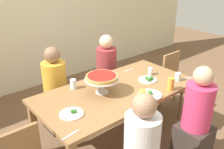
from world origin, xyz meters
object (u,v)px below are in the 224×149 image
Objects in this scene: diner_near_right at (195,123)px; chair_head_east at (176,79)px; diner_far_left at (56,95)px; cutlery_fork_far at (93,80)px; dining_table at (118,95)px; deep_dish_pizza_stand at (102,78)px; cutlery_spare_fork at (111,74)px; beer_glass_amber_short at (142,97)px; water_glass_clear_spare at (150,71)px; salad_plate_near_diner at (150,94)px; cutlery_knife_near at (187,78)px; water_glass_clear_near at (73,84)px; cutlery_fork_near at (130,70)px; salad_plate_spare at (148,79)px; water_glass_clear_far at (178,77)px; beer_glass_amber_tall at (171,84)px; cutlery_knife_far at (71,135)px; salad_plate_far_diner at (72,113)px; diner_far_right at (107,77)px.

chair_head_east is (0.77, 0.83, -0.01)m from diner_near_right.
cutlery_fork_far is at bearing 41.68° from diner_far_left.
deep_dish_pizza_stand reaches higher than dining_table.
deep_dish_pizza_stand reaches higher than cutlery_spare_fork.
beer_glass_amber_short is at bearing 83.01° from cutlery_spare_fork.
diner_far_left is at bearing 144.88° from water_glass_clear_spare.
diner_far_left is 0.77m from cutlery_spare_fork.
dining_table is 2.15× the size of chair_head_east.
salad_plate_near_diner is at bearing 96.38° from cutlery_spare_fork.
cutlery_spare_fork is (-0.64, 0.73, 0.00)m from cutlery_knife_near.
water_glass_clear_near is 0.63× the size of cutlery_fork_near.
chair_head_east reaches higher than salad_plate_near_diner.
diner_far_left is at bearing 136.13° from salad_plate_spare.
salad_plate_near_diner is 1.14× the size of salad_plate_spare.
cutlery_spare_fork is at bearing 126.53° from water_glass_clear_far.
cutlery_knife_far is (-1.30, 0.02, -0.07)m from beer_glass_amber_tall.
cutlery_fork_near is at bearing -21.12° from chair_head_east.
diner_far_left is 1.76m from chair_head_east.
salad_plate_spare is 1.27× the size of cutlery_fork_near.
diner_far_left is at bearing 108.60° from beer_glass_amber_short.
water_glass_clear_far is (1.13, -1.05, 0.30)m from diner_far_left.
beer_glass_amber_short is at bearing 18.60° from diner_far_left.
water_glass_clear_near is at bearing -2.80° from cutlery_fork_far.
chair_head_east is 0.67m from water_glass_clear_far.
chair_head_east is 3.36× the size of salad_plate_near_diner.
diner_far_left is 1.04m from cutlery_fork_near.
cutlery_fork_near is 0.76m from cutlery_knife_near.
deep_dish_pizza_stand is 0.98m from water_glass_clear_far.
diner_far_left reaches higher than salad_plate_near_diner.
chair_head_east is at bearing 20.41° from beer_glass_amber_short.
salad_plate_near_diner is 0.22m from beer_glass_amber_short.
salad_plate_near_diner is 1.72× the size of beer_glass_amber_tall.
chair_head_east is 1.13m from salad_plate_near_diner.
salad_plate_spare is 0.57m from beer_glass_amber_short.
water_glass_clear_near is at bearing 47.34° from cutlery_knife_far.
salad_plate_far_diner is 1.03m from cutlery_spare_fork.
diner_near_right is at bearing -90.65° from salad_plate_spare.
cutlery_spare_fork is (0.04, 0.72, -0.01)m from salad_plate_near_diner.
diner_far_left reaches higher than salad_plate_far_diner.
cutlery_knife_near is (1.27, -1.09, 0.25)m from diner_far_left.
cutlery_spare_fork is (-0.38, 0.34, -0.04)m from water_glass_clear_spare.
water_glass_clear_spare is (-0.61, -0.01, 0.30)m from chair_head_east.
salad_plate_near_diner is 0.76m from cutlery_fork_far.
salad_plate_far_diner is 1.29× the size of cutlery_knife_far.
diner_far_left is 1.00× the size of diner_far_right.
diner_near_right reaches higher than cutlery_spare_fork.
beer_glass_amber_tall is 0.82m from cutlery_spare_fork.
dining_table is at bearing 14.57° from cutlery_knife_far.
diner_far_right is (0.45, 0.76, -0.17)m from dining_table.
cutlery_fork_far is at bearing 11.31° from cutlery_spare_fork.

